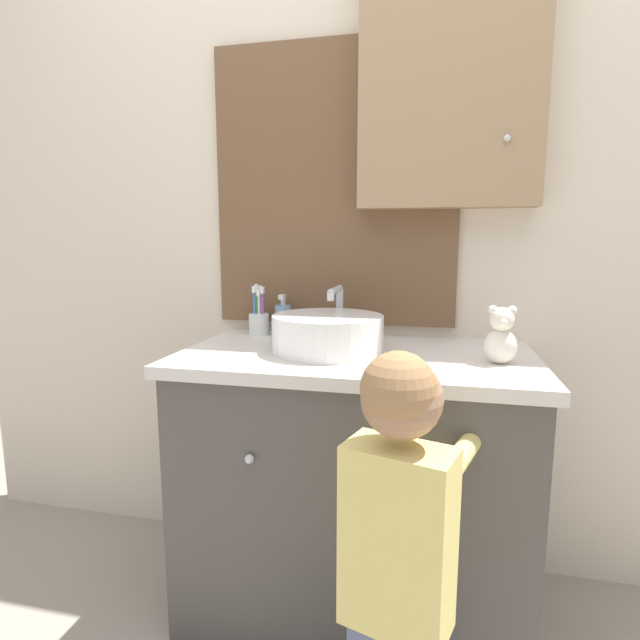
{
  "coord_description": "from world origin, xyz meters",
  "views": [
    {
      "loc": [
        0.22,
        -1.11,
        1.14
      ],
      "look_at": [
        -0.1,
        0.26,
        0.92
      ],
      "focal_mm": 28.0,
      "sensor_mm": 36.0,
      "label": 1
    }
  ],
  "objects_px": {
    "child_figure": "(399,543)",
    "teddy_bear": "(501,336)",
    "sink_basin": "(328,332)",
    "toothbrush_holder": "(259,321)",
    "soap_dispenser": "(283,320)"
  },
  "relations": [
    {
      "from": "sink_basin",
      "to": "toothbrush_holder",
      "type": "height_order",
      "value": "sink_basin"
    },
    {
      "from": "toothbrush_holder",
      "to": "child_figure",
      "type": "relative_size",
      "value": 0.19
    },
    {
      "from": "soap_dispenser",
      "to": "child_figure",
      "type": "bearing_deg",
      "value": -56.94
    },
    {
      "from": "sink_basin",
      "to": "soap_dispenser",
      "type": "distance_m",
      "value": 0.29
    },
    {
      "from": "sink_basin",
      "to": "teddy_bear",
      "type": "distance_m",
      "value": 0.48
    },
    {
      "from": "sink_basin",
      "to": "toothbrush_holder",
      "type": "xyz_separation_m",
      "value": [
        -0.29,
        0.21,
        -0.01
      ]
    },
    {
      "from": "toothbrush_holder",
      "to": "sink_basin",
      "type": "bearing_deg",
      "value": -35.62
    },
    {
      "from": "child_figure",
      "to": "teddy_bear",
      "type": "distance_m",
      "value": 0.6
    },
    {
      "from": "sink_basin",
      "to": "soap_dispenser",
      "type": "xyz_separation_m",
      "value": [
        -0.2,
        0.21,
        -0.0
      ]
    },
    {
      "from": "soap_dispenser",
      "to": "child_figure",
      "type": "relative_size",
      "value": 0.15
    },
    {
      "from": "soap_dispenser",
      "to": "teddy_bear",
      "type": "relative_size",
      "value": 0.92
    },
    {
      "from": "toothbrush_holder",
      "to": "teddy_bear",
      "type": "bearing_deg",
      "value": -18.15
    },
    {
      "from": "child_figure",
      "to": "teddy_bear",
      "type": "relative_size",
      "value": 6.03
    },
    {
      "from": "toothbrush_holder",
      "to": "soap_dispenser",
      "type": "height_order",
      "value": "toothbrush_holder"
    },
    {
      "from": "toothbrush_holder",
      "to": "teddy_bear",
      "type": "distance_m",
      "value": 0.8
    }
  ]
}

